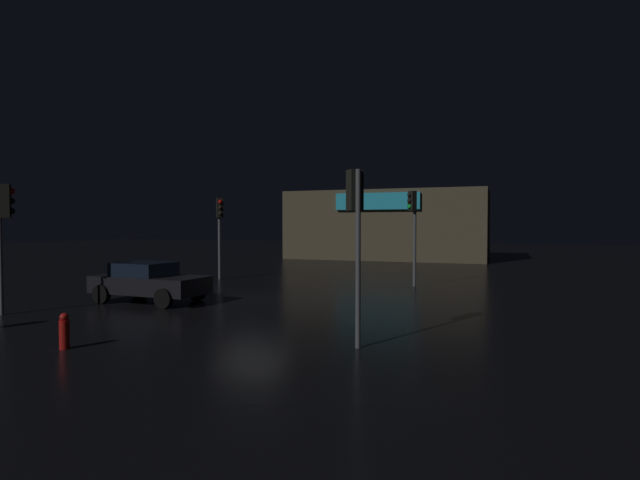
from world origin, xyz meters
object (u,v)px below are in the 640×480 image
at_px(traffic_signal_cross_left, 5,216).
at_px(traffic_signal_cross_right, 220,223).
at_px(traffic_signal_opposite, 355,214).
at_px(fire_hydrant, 64,331).
at_px(store_building, 389,225).
at_px(car_near, 149,281).
at_px(traffic_signal_main, 413,220).

distance_m(traffic_signal_cross_left, traffic_signal_cross_right, 10.94).
distance_m(traffic_signal_opposite, traffic_signal_cross_left, 11.29).
bearing_deg(fire_hydrant, store_building, 89.43).
bearing_deg(store_building, car_near, -96.69).
xyz_separation_m(car_near, fire_hydrant, (2.75, -6.16, -0.34)).
height_order(store_building, traffic_signal_cross_left, store_building).
height_order(traffic_signal_main, traffic_signal_cross_left, traffic_signal_main).
height_order(traffic_signal_opposite, traffic_signal_cross_right, traffic_signal_cross_right).
distance_m(traffic_signal_main, traffic_signal_cross_left, 15.57).
height_order(store_building, traffic_signal_cross_right, store_building).
height_order(car_near, fire_hydrant, car_near).
height_order(traffic_signal_cross_right, fire_hydrant, traffic_signal_cross_right).
height_order(traffic_signal_cross_left, traffic_signal_cross_right, traffic_signal_cross_right).
height_order(traffic_signal_main, traffic_signal_opposite, traffic_signal_main).
xyz_separation_m(traffic_signal_opposite, traffic_signal_cross_right, (-10.40, 11.03, -0.15)).
relative_size(store_building, traffic_signal_cross_right, 3.82).
bearing_deg(car_near, traffic_signal_cross_left, -124.67).
xyz_separation_m(traffic_signal_opposite, traffic_signal_cross_left, (-11.29, 0.13, 0.04)).
height_order(traffic_signal_cross_left, car_near, traffic_signal_cross_left).
bearing_deg(traffic_signal_cross_left, fire_hydrant, -26.42).
xyz_separation_m(store_building, fire_hydrant, (-0.32, -32.31, -2.35)).
xyz_separation_m(traffic_signal_opposite, car_near, (-8.82, 3.69, -2.29)).
relative_size(store_building, traffic_signal_opposite, 3.92).
bearing_deg(fire_hydrant, traffic_signal_main, 68.73).
bearing_deg(traffic_signal_main, fire_hydrant, -111.27).
bearing_deg(traffic_signal_opposite, traffic_signal_cross_left, 179.36).
height_order(store_building, traffic_signal_main, store_building).
bearing_deg(store_building, traffic_signal_cross_left, -100.55).
distance_m(traffic_signal_main, car_near, 11.52).
height_order(traffic_signal_main, traffic_signal_cross_right, traffic_signal_main).
bearing_deg(car_near, store_building, 83.31).
distance_m(store_building, car_near, 26.41).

